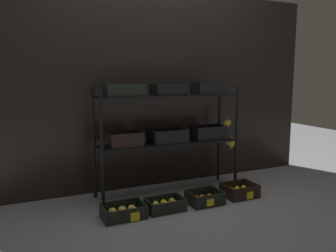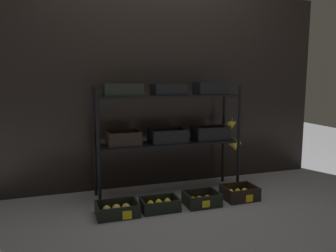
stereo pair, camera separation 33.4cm
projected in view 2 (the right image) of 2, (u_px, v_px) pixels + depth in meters
The scene contains 7 objects.
ground_plane at pixel (168, 193), 3.45m from camera, with size 10.00×10.00×0.00m, color gray.
storefront_wall at pixel (157, 90), 3.64m from camera, with size 3.81×0.12×2.07m, color black.
display_rack at pixel (169, 120), 3.34m from camera, with size 1.55×0.36×1.12m.
crate_ground_apple_gold at pixel (117, 210), 2.89m from camera, with size 0.36×0.26×0.11m.
crate_ground_lemon at pixel (160, 205), 3.00m from camera, with size 0.34×0.22×0.11m.
crate_ground_tangerine at pixel (202, 200), 3.12m from camera, with size 0.31×0.25×0.12m.
crate_ground_right_lemon at pixel (240, 194), 3.27m from camera, with size 0.32×0.26×0.13m.
Camera 2 is at (-1.04, -3.14, 1.19)m, focal length 36.04 mm.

